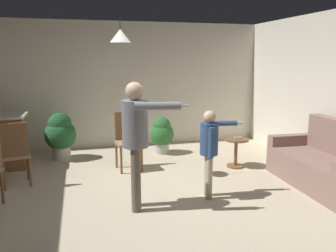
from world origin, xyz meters
The scene contains 12 objects.
ground centered at (0.00, 0.00, 0.00)m, with size 7.68×7.68×0.00m, color beige.
wall_back centered at (0.00, 3.20, 1.35)m, with size 6.40×0.10×2.70m, color silver.
couch_floral centered at (2.68, -0.13, 0.33)m, with size 0.91×1.83×1.00m.
side_table_by_couch centered at (1.78, 1.09, 0.33)m, with size 0.44×0.44×0.52m.
person_adult centered at (-0.22, -0.21, 1.02)m, with size 0.77×0.57×1.64m.
person_child centered at (0.81, -0.10, 0.76)m, with size 0.65×0.35×1.23m.
dining_chair_by_counter centered at (-1.86, 1.02, 0.55)m, with size 0.50×0.50×1.00m.
dining_chair_near_wall centered at (-0.10, 1.49, 0.55)m, with size 0.47×0.47×1.00m.
potted_plant_corner centered at (-1.27, 2.39, 0.50)m, with size 0.59×0.59×0.91m.
potted_plant_by_wall centered at (0.72, 2.31, 0.42)m, with size 0.49×0.49×0.76m.
spare_remote_on_table centered at (1.80, 1.05, 0.54)m, with size 0.04×0.13×0.04m, color white.
ceiling_light_pendant centered at (-0.25, 0.94, 2.25)m, with size 0.32×0.32×0.55m.
Camera 1 is at (-0.88, -4.36, 1.91)m, focal length 36.75 mm.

